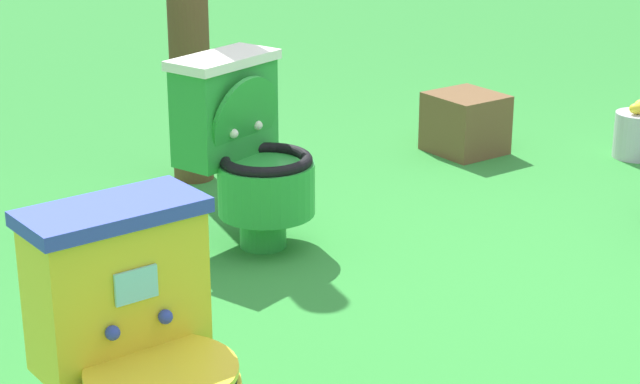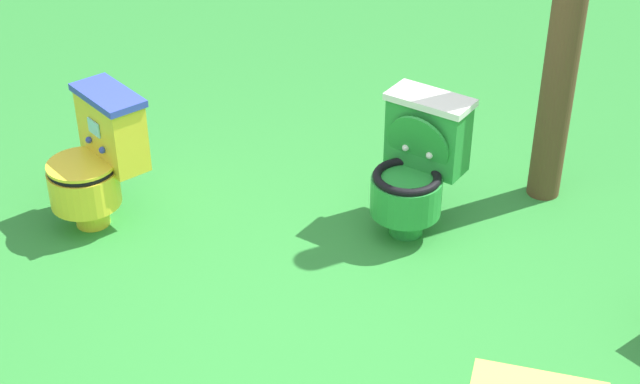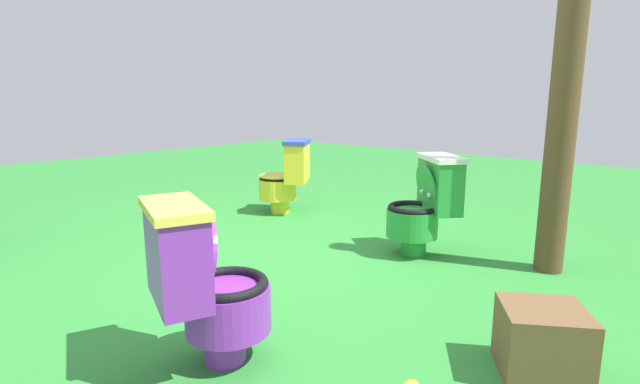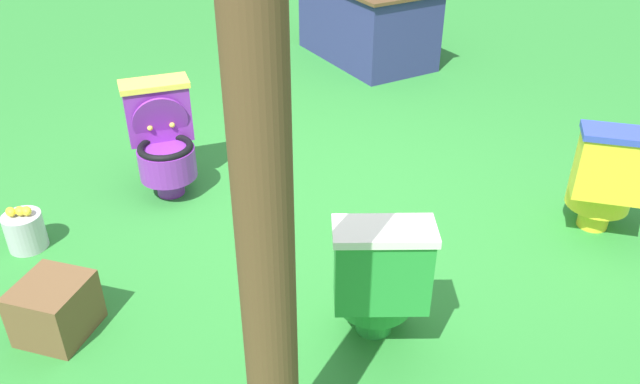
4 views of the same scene
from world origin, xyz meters
name	(u,v)px [view 2 (image 2 of 4)]	position (x,y,z in m)	size (l,w,h in m)	color
ground	(329,359)	(0.00, 0.00, 0.00)	(14.00, 14.00, 0.00)	#2D8433
toilet_yellow	(97,159)	(1.24, 1.08, 0.37)	(0.61, 0.63, 0.73)	yellow
toilet_green	(416,166)	(1.00, -0.57, 0.37)	(0.64, 0.63, 0.73)	green
wooden_post	(568,17)	(1.25, -1.36, 1.05)	(0.18, 0.18, 2.10)	brown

